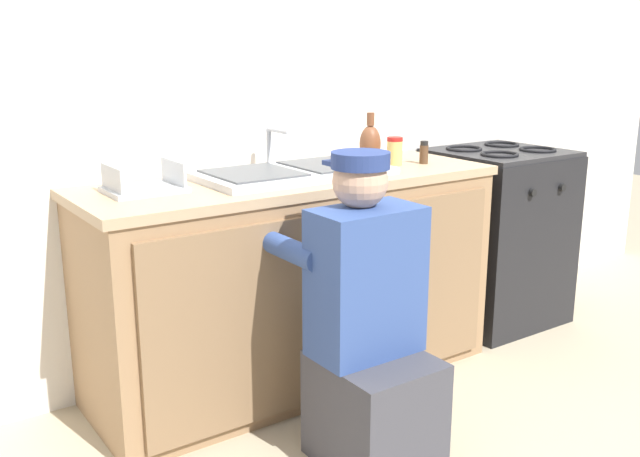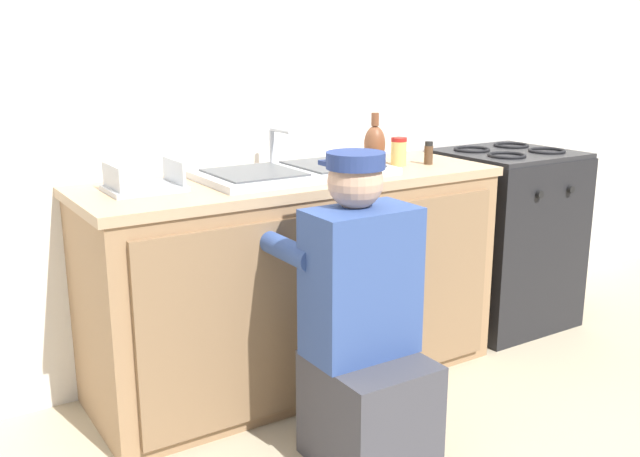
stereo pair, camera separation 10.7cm
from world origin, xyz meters
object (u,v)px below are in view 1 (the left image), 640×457
at_px(stove_range, 495,236).
at_px(condiment_jar, 395,151).
at_px(vase_decorative, 370,143).
at_px(dish_rack_tray, 144,186).
at_px(sink_double_basin, 292,172).
at_px(plumber_person, 369,338).
at_px(spice_bottle_pepper, 424,153).

relative_size(stove_range, condiment_jar, 7.30).
height_order(vase_decorative, condiment_jar, vase_decorative).
distance_m(stove_range, dish_rack_tray, 1.97).
relative_size(sink_double_basin, stove_range, 0.86).
distance_m(plumber_person, dish_rack_tray, 1.00).
relative_size(sink_double_basin, dish_rack_tray, 2.86).
bearing_deg(stove_range, spice_bottle_pepper, -173.58).
xyz_separation_m(dish_rack_tray, spice_bottle_pepper, (1.31, -0.10, 0.03)).
height_order(plumber_person, spice_bottle_pepper, plumber_person).
bearing_deg(sink_double_basin, dish_rack_tray, 177.14).
relative_size(stove_range, spice_bottle_pepper, 8.90).
relative_size(spice_bottle_pepper, condiment_jar, 0.82).
xyz_separation_m(plumber_person, dish_rack_tray, (-0.51, 0.72, 0.48)).
height_order(vase_decorative, spice_bottle_pepper, vase_decorative).
relative_size(plumber_person, spice_bottle_pepper, 10.52).
relative_size(stove_range, dish_rack_tray, 3.34).
relative_size(stove_range, plumber_person, 0.85).
xyz_separation_m(stove_range, plumber_person, (-1.40, -0.68, -0.00)).
relative_size(sink_double_basin, condiment_jar, 6.25).
bearing_deg(dish_rack_tray, vase_decorative, 3.87).
bearing_deg(sink_double_basin, vase_decorative, 12.22).
bearing_deg(spice_bottle_pepper, dish_rack_tray, 175.58).
height_order(plumber_person, dish_rack_tray, plumber_person).
distance_m(sink_double_basin, stove_range, 1.36).
xyz_separation_m(plumber_person, spice_bottle_pepper, (0.80, 0.61, 0.51)).
distance_m(plumber_person, condiment_jar, 1.07).
relative_size(vase_decorative, spice_bottle_pepper, 2.19).
height_order(stove_range, spice_bottle_pepper, spice_bottle_pepper).
bearing_deg(sink_double_basin, condiment_jar, -2.74).
bearing_deg(sink_double_basin, spice_bottle_pepper, -5.89).
distance_m(vase_decorative, spice_bottle_pepper, 0.25).
bearing_deg(dish_rack_tray, stove_range, -1.01).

